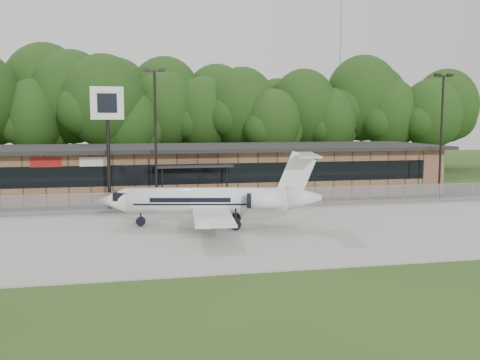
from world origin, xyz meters
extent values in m
plane|color=#284C1B|center=(0.00, 0.00, 0.00)|extent=(160.00, 160.00, 0.00)
cube|color=#9E9B93|center=(0.00, 8.00, 0.04)|extent=(64.00, 18.00, 0.08)
cube|color=#383835|center=(0.00, 19.50, 0.03)|extent=(50.00, 9.00, 0.06)
cube|color=olive|center=(0.00, 24.00, 2.00)|extent=(40.00, 10.00, 4.00)
cube|color=black|center=(0.00, 18.98, 2.30)|extent=(36.00, 0.08, 1.60)
cube|color=black|center=(0.00, 23.50, 4.15)|extent=(41.00, 11.50, 0.30)
cube|color=black|center=(-2.00, 18.40, 3.00)|extent=(6.00, 1.60, 0.20)
cube|color=#A01613|center=(-13.00, 18.95, 3.40)|extent=(2.20, 0.06, 0.70)
cube|color=silver|center=(-9.50, 18.95, 3.40)|extent=(2.20, 0.06, 0.70)
cube|color=gray|center=(0.00, 15.00, 0.75)|extent=(46.00, 0.03, 1.50)
cube|color=gray|center=(0.00, 15.00, 1.50)|extent=(46.00, 0.04, 0.04)
cylinder|color=gray|center=(22.00, 48.00, 12.50)|extent=(0.20, 0.20, 25.00)
cylinder|color=black|center=(-5.00, 16.50, 5.00)|extent=(0.18, 0.18, 10.00)
cube|color=black|center=(-5.00, 16.50, 10.05)|extent=(1.20, 0.12, 0.12)
cube|color=black|center=(-5.55, 16.50, 10.12)|extent=(0.45, 0.30, 0.22)
cube|color=black|center=(-4.45, 16.50, 10.12)|extent=(0.45, 0.30, 0.22)
cylinder|color=black|center=(18.00, 16.50, 5.00)|extent=(0.18, 0.18, 10.00)
cube|color=black|center=(18.00, 16.50, 10.05)|extent=(1.20, 0.12, 0.12)
cube|color=black|center=(17.45, 16.50, 10.12)|extent=(0.45, 0.30, 0.22)
cube|color=black|center=(18.55, 16.50, 10.12)|extent=(0.45, 0.30, 0.22)
cylinder|color=white|center=(-2.34, 9.00, 1.64)|extent=(9.76, 3.42, 1.54)
cone|color=white|center=(-8.01, 10.15, 1.64)|extent=(2.20, 1.89, 1.54)
cone|color=white|center=(3.43, 7.84, 1.78)|extent=(2.39, 1.93, 1.54)
cube|color=white|center=(-2.49, 5.79, 1.21)|extent=(3.23, 6.09, 0.12)
cube|color=white|center=(-1.23, 12.03, 1.21)|extent=(3.23, 6.09, 0.12)
cylinder|color=white|center=(0.83, 7.14, 1.78)|extent=(2.25, 1.27, 0.87)
cylinder|color=white|center=(1.31, 9.50, 1.78)|extent=(2.25, 1.27, 0.87)
cube|color=white|center=(2.96, 7.94, 3.18)|extent=(2.35, 0.60, 2.90)
cube|color=white|center=(3.53, 7.82, 4.39)|extent=(2.11, 4.60, 0.10)
cube|color=black|center=(-7.35, 10.02, 1.91)|extent=(1.17, 1.33, 0.48)
cube|color=black|center=(-0.64, 8.66, 0.34)|extent=(1.21, 2.42, 0.68)
cylinder|color=black|center=(-6.31, 9.81, 0.34)|extent=(0.68, 0.68, 0.21)
cylinder|color=black|center=(-8.37, 16.80, 4.24)|extent=(0.27, 0.27, 8.49)
cube|color=silver|center=(-8.37, 16.80, 7.75)|extent=(2.35, 0.41, 2.33)
cube|color=black|center=(-8.36, 16.66, 7.75)|extent=(1.38, 0.13, 1.38)
camera|label=1|loc=(-6.93, -22.79, 6.62)|focal=40.00mm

